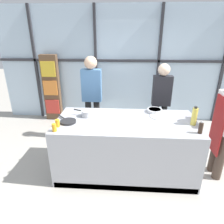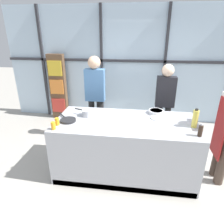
{
  "view_description": "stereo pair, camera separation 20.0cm",
  "coord_description": "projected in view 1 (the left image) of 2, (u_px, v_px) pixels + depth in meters",
  "views": [
    {
      "loc": [
        -0.03,
        -2.83,
        2.25
      ],
      "look_at": [
        -0.23,
        0.1,
        1.03
      ],
      "focal_mm": 32.0,
      "sensor_mm": 36.0,
      "label": 1
    },
    {
      "loc": [
        0.16,
        -2.81,
        2.25
      ],
      "look_at": [
        -0.23,
        0.1,
        1.03
      ],
      "focal_mm": 32.0,
      "sensor_mm": 36.0,
      "label": 2
    }
  ],
  "objects": [
    {
      "name": "ground_plane",
      "position": [
        125.0,
        169.0,
        3.47
      ],
      "size": [
        18.0,
        18.0,
        0.0
      ],
      "primitive_type": "plane",
      "color": "#ADA89E"
    },
    {
      "name": "back_window_wall",
      "position": [
        127.0,
        66.0,
        4.96
      ],
      "size": [
        6.4,
        0.1,
        2.8
      ],
      "color": "silver",
      "rests_on": "ground_plane"
    },
    {
      "name": "bookshelf",
      "position": [
        52.0,
        88.0,
        5.12
      ],
      "size": [
        0.41,
        0.19,
        1.69
      ],
      "color": "brown",
      "rests_on": "ground_plane"
    },
    {
      "name": "demo_island",
      "position": [
        125.0,
        146.0,
        3.29
      ],
      "size": [
        2.2,
        1.02,
        0.93
      ],
      "color": "#A8AAB2",
      "rests_on": "ground_plane"
    },
    {
      "name": "spectator_far_left",
      "position": [
        92.0,
        93.0,
        4.05
      ],
      "size": [
        0.39,
        0.25,
        1.78
      ],
      "rotation": [
        0.0,
        0.0,
        3.14
      ],
      "color": "black",
      "rests_on": "ground_plane"
    },
    {
      "name": "spectator_center_left",
      "position": [
        161.0,
        98.0,
        3.99
      ],
      "size": [
        0.37,
        0.23,
        1.66
      ],
      "rotation": [
        0.0,
        0.0,
        3.14
      ],
      "color": "black",
      "rests_on": "ground_plane"
    },
    {
      "name": "frying_pan",
      "position": [
        68.0,
        121.0,
        3.05
      ],
      "size": [
        0.35,
        0.36,
        0.04
      ],
      "color": "#232326",
      "rests_on": "demo_island"
    },
    {
      "name": "saucepan",
      "position": [
        87.0,
        113.0,
        3.25
      ],
      "size": [
        0.33,
        0.18,
        0.1
      ],
      "color": "silver",
      "rests_on": "demo_island"
    },
    {
      "name": "white_plate",
      "position": [
        158.0,
        117.0,
        3.25
      ],
      "size": [
        0.25,
        0.25,
        0.01
      ],
      "primitive_type": "cylinder",
      "color": "white",
      "rests_on": "demo_island"
    },
    {
      "name": "mixing_bowl",
      "position": [
        155.0,
        110.0,
        3.42
      ],
      "size": [
        0.25,
        0.25,
        0.06
      ],
      "color": "silver",
      "rests_on": "demo_island"
    },
    {
      "name": "oil_bottle",
      "position": [
        194.0,
        116.0,
        2.94
      ],
      "size": [
        0.08,
        0.08,
        0.29
      ],
      "color": "#E0CC4C",
      "rests_on": "demo_island"
    },
    {
      "name": "pepper_grinder",
      "position": [
        201.0,
        128.0,
        2.71
      ],
      "size": [
        0.06,
        0.06,
        0.19
      ],
      "color": "#332319",
      "rests_on": "demo_island"
    },
    {
      "name": "juice_glass_near",
      "position": [
        54.0,
        128.0,
        2.78
      ],
      "size": [
        0.06,
        0.06,
        0.11
      ],
      "primitive_type": "cylinder",
      "color": "orange",
      "rests_on": "demo_island"
    },
    {
      "name": "juice_glass_far",
      "position": [
        57.0,
        123.0,
        2.91
      ],
      "size": [
        0.06,
        0.06,
        0.11
      ],
      "primitive_type": "cylinder",
      "color": "orange",
      "rests_on": "demo_island"
    }
  ]
}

